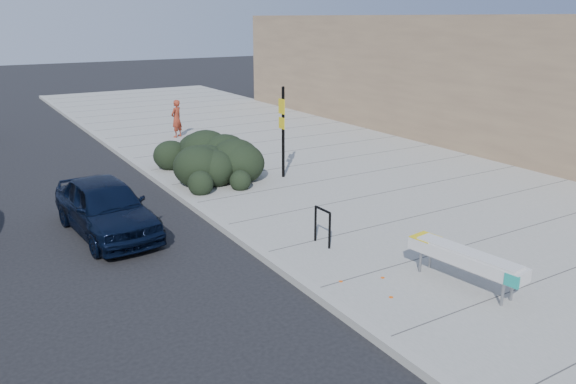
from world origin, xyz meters
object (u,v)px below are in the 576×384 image
Objects in this scene: bike_rack at (322,223)px; pedestrian at (176,119)px; sign_post at (283,127)px; sedan_navy at (106,207)px; bench at (465,258)px.

pedestrian reaches higher than bike_rack.
sign_post is 0.71× the size of sedan_navy.
bike_rack is 0.54× the size of pedestrian.
bench is 2.83× the size of bike_rack.
sign_post is at bearing 62.73° from pedestrian.
sedan_navy is (-5.98, -1.66, -1.08)m from sign_post.
sign_post is (2.13, 5.27, 1.10)m from bike_rack.
bike_rack is 5.29m from sedan_navy.
sign_post reaches higher than bike_rack.
bench is at bearing -57.84° from sedan_navy.
pedestrian is (5.37, 9.43, 0.25)m from sedan_navy.
sign_post reaches higher than bench.
sedan_navy reaches higher than bike_rack.
sedan_navy is at bearing 28.57° from pedestrian.
sign_post is 1.82× the size of pedestrian.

